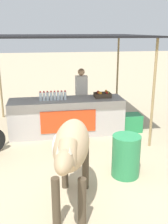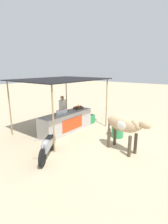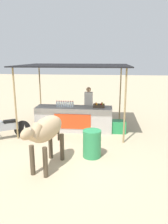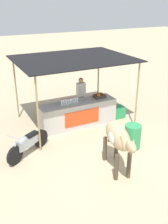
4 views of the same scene
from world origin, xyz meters
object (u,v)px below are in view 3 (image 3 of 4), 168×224
at_px(fruit_crate, 99,105).
at_px(cow, 46,131).
at_px(motorcycle_parked, 5,128).
at_px(cooler_box, 118,127).
at_px(vendor_behind_counter, 89,106).
at_px(water_barrel, 92,144).
at_px(stall_counter, 74,119).

distance_m(fruit_crate, cow, 3.41).
bearing_deg(fruit_crate, motorcycle_parked, -158.51).
bearing_deg(cooler_box, vendor_behind_counter, 145.29).
xyz_separation_m(water_barrel, motorcycle_parked, (-3.20, 1.08, 0.02)).
bearing_deg(vendor_behind_counter, cow, -101.13).
xyz_separation_m(fruit_crate, water_barrel, (-0.10, -2.38, -0.62)).
distance_m(cooler_box, water_barrel, 2.40).
distance_m(stall_counter, fruit_crate, 1.13).
relative_size(stall_counter, cow, 1.62).
relative_size(stall_counter, motorcycle_parked, 1.92).
bearing_deg(stall_counter, motorcycle_parked, -151.60).
bearing_deg(motorcycle_parked, cow, -42.34).
distance_m(stall_counter, motorcycle_parked, 2.63).
relative_size(stall_counter, fruit_crate, 6.82).
height_order(cooler_box, motorcycle_parked, motorcycle_parked).
bearing_deg(water_barrel, fruit_crate, 87.68).
bearing_deg(water_barrel, stall_counter, 110.79).
height_order(cooler_box, water_barrel, water_barrel).
height_order(vendor_behind_counter, cow, vendor_behind_counter).
bearing_deg(water_barrel, motorcycle_parked, 161.28).
relative_size(stall_counter, cooler_box, 5.00).
relative_size(fruit_crate, water_barrel, 0.54).
bearing_deg(water_barrel, vendor_behind_counter, 96.83).
distance_m(fruit_crate, cooler_box, 1.11).
bearing_deg(vendor_behind_counter, stall_counter, -124.45).
relative_size(water_barrel, motorcycle_parked, 0.52).
bearing_deg(cooler_box, motorcycle_parked, -164.13).
bearing_deg(cow, stall_counter, 85.48).
relative_size(vendor_behind_counter, motorcycle_parked, 1.05).
bearing_deg(cooler_box, fruit_crate, 169.28).
height_order(stall_counter, motorcycle_parked, stall_counter).
bearing_deg(cow, motorcycle_parked, 137.66).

